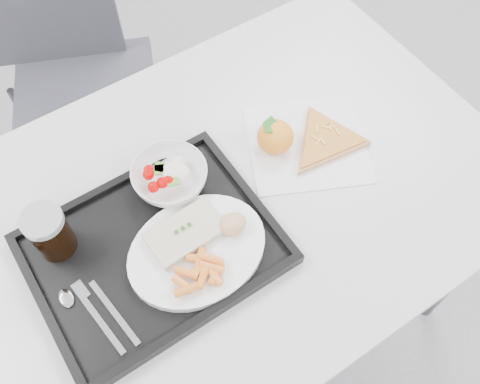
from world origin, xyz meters
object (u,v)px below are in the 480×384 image
(chair, at_px, (68,61))
(salad_bowl, at_px, (170,177))
(tray, at_px, (154,250))
(pizza_slice, at_px, (326,140))
(tangerine, at_px, (275,137))
(dinner_plate, at_px, (197,251))
(cola_glass, at_px, (49,232))
(table, at_px, (223,213))

(chair, relative_size, salad_bowl, 6.11)
(tray, bearing_deg, pizza_slice, 2.76)
(tangerine, bearing_deg, dinner_plate, -154.72)
(dinner_plate, height_order, salad_bowl, salad_bowl)
(chair, xyz_separation_m, pizza_slice, (0.32, -0.76, 0.22))
(dinner_plate, bearing_deg, salad_bowl, 77.54)
(chair, height_order, cola_glass, chair)
(tangerine, relative_size, pizza_slice, 0.34)
(cola_glass, bearing_deg, table, -13.48)
(cola_glass, distance_m, pizza_slice, 0.59)
(tray, xyz_separation_m, salad_bowl, (0.10, 0.11, 0.03))
(chair, distance_m, tangerine, 0.78)
(table, height_order, salad_bowl, salad_bowl)
(chair, bearing_deg, salad_bowl, -90.53)
(tray, distance_m, cola_glass, 0.19)
(tray, bearing_deg, tangerine, 12.46)
(salad_bowl, xyz_separation_m, tangerine, (0.23, -0.03, -0.00))
(tray, relative_size, tangerine, 4.84)
(chair, bearing_deg, tray, -97.83)
(chair, relative_size, tangerine, 9.99)
(table, distance_m, tangerine, 0.20)
(chair, height_order, pizza_slice, chair)
(cola_glass, height_order, tangerine, cola_glass)
(dinner_plate, xyz_separation_m, salad_bowl, (0.04, 0.16, 0.01))
(chair, xyz_separation_m, tangerine, (0.23, -0.71, 0.25))
(tray, height_order, salad_bowl, salad_bowl)
(pizza_slice, bearing_deg, chair, 113.16)
(dinner_plate, bearing_deg, chair, 87.12)
(tray, distance_m, salad_bowl, 0.15)
(tray, bearing_deg, chair, 82.17)
(pizza_slice, bearing_deg, dinner_plate, -168.56)
(cola_glass, height_order, pizza_slice, cola_glass)
(salad_bowl, bearing_deg, cola_glass, -179.52)
(chair, relative_size, cola_glass, 8.61)
(chair, distance_m, salad_bowl, 0.72)
(table, height_order, cola_glass, cola_glass)
(tangerine, bearing_deg, table, -164.43)
(tangerine, bearing_deg, pizza_slice, -28.86)
(chair, relative_size, pizza_slice, 3.40)
(chair, distance_m, tray, 0.82)
(table, distance_m, chair, 0.77)
(chair, bearing_deg, tangerine, -72.09)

